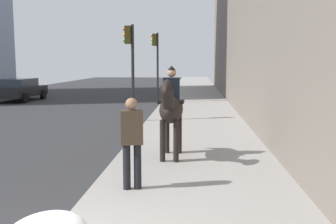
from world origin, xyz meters
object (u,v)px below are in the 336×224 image
object	(u,v)px
mounted_horse_near	(171,108)
car_near_lane	(20,89)
pedestrian_greeting	(132,137)
traffic_light_far_curb	(156,57)
traffic_light_near_curb	(130,58)

from	to	relation	value
mounted_horse_near	car_near_lane	size ratio (longest dim) A/B	0.53
pedestrian_greeting	mounted_horse_near	bearing A→B (deg)	-24.40
mounted_horse_near	pedestrian_greeting	distance (m)	2.51
mounted_horse_near	car_near_lane	bearing A→B (deg)	-142.04
mounted_horse_near	car_near_lane	distance (m)	18.27
car_near_lane	mounted_horse_near	bearing A→B (deg)	-142.05
pedestrian_greeting	traffic_light_far_curb	distance (m)	16.26
pedestrian_greeting	traffic_light_near_curb	distance (m)	8.74
mounted_horse_near	pedestrian_greeting	size ratio (longest dim) A/B	1.33
traffic_light_near_curb	car_near_lane	bearing A→B (deg)	44.24
mounted_horse_near	traffic_light_near_curb	size ratio (longest dim) A/B	0.57
pedestrian_greeting	traffic_light_near_curb	bearing A→B (deg)	-1.87
car_near_lane	traffic_light_near_curb	bearing A→B (deg)	-133.17
mounted_horse_near	pedestrian_greeting	bearing A→B (deg)	-10.59
pedestrian_greeting	traffic_light_near_curb	size ratio (longest dim) A/B	0.43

